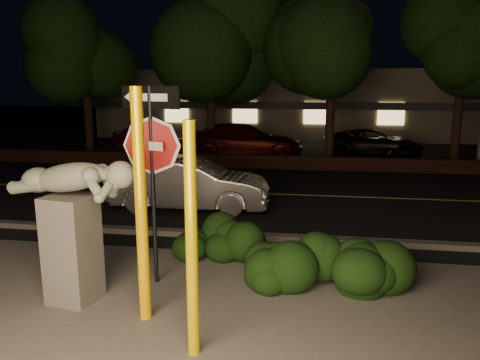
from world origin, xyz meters
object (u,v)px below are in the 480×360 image
yellow_pole_left (141,208)px  signpost (151,146)px  parked_car_darkred (244,141)px  silver_sedan (190,184)px  parked_car_dark (373,143)px  sculpture (72,215)px  parked_car_red (149,139)px  yellow_pole_right (192,243)px

yellow_pole_left → signpost: (-0.24, 1.18, 0.68)m
parked_car_darkred → yellow_pole_left: bearing=177.4°
silver_sedan → parked_car_dark: silver_sedan is taller
parked_car_dark → yellow_pole_left: bearing=164.8°
sculpture → parked_car_dark: sculpture is taller
sculpture → parked_car_red: sculpture is taller
yellow_pole_left → signpost: yellow_pole_left is taller
yellow_pole_right → parked_car_darkred: yellow_pole_right is taller
signpost → silver_sedan: bearing=116.4°
yellow_pole_right → silver_sedan: (-1.75, 6.53, -0.76)m
sculpture → parked_car_darkred: sculpture is taller
silver_sedan → signpost: bearing=-174.3°
silver_sedan → parked_car_red: (-4.52, 9.57, -0.01)m
yellow_pole_right → parked_car_dark: 17.05m
yellow_pole_left → parked_car_red: yellow_pole_left is taller
yellow_pole_right → signpost: size_ratio=0.89×
yellow_pole_right → silver_sedan: size_ratio=0.70×
sculpture → parked_car_darkred: 14.15m
yellow_pole_right → parked_car_red: size_ratio=0.73×
signpost → yellow_pole_right: bearing=-41.1°
parked_car_dark → parked_car_darkred: bearing=105.2°
yellow_pole_right → parked_car_dark: size_ratio=0.66×
yellow_pole_right → parked_car_dark: (4.06, 16.54, -0.82)m
yellow_pole_right → signpost: (-1.13, 1.94, 0.85)m
yellow_pole_left → yellow_pole_right: yellow_pole_left is taller
yellow_pole_right → parked_car_dark: bearing=76.2°
sculpture → parked_car_darkred: bearing=97.2°
parked_car_red → parked_car_dark: (10.33, 0.45, -0.06)m
parked_car_darkred → signpost: bearing=176.6°
parked_car_red → parked_car_dark: parked_car_red is taller
yellow_pole_left → parked_car_dark: 16.57m
signpost → silver_sedan: (-0.62, 4.59, -1.61)m
silver_sedan → parked_car_darkred: size_ratio=0.79×
signpost → parked_car_darkred: (-0.46, 13.30, -1.54)m
parked_car_red → silver_sedan: bearing=-129.4°
silver_sedan → sculpture: bearing=174.4°
signpost → parked_car_darkred: bearing=110.7°
sculpture → signpost: bearing=49.7°
parked_car_red → parked_car_dark: bearing=-62.2°
parked_car_red → signpost: bearing=-134.7°
parked_car_red → parked_car_dark: size_ratio=0.89×
yellow_pole_left → silver_sedan: 5.91m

